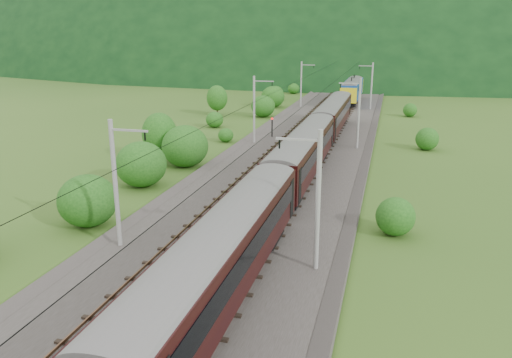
# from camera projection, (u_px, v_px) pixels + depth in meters

# --- Properties ---
(ground) EXTENTS (600.00, 600.00, 0.00)m
(ground) POSITION_uv_depth(u_px,v_px,m) (213.00, 260.00, 30.02)
(ground) COLOR #2F5119
(ground) RESTS_ON ground
(railbed) EXTENTS (14.00, 220.00, 0.30)m
(railbed) POSITION_uv_depth(u_px,v_px,m) (256.00, 205.00, 39.24)
(railbed) COLOR #38332D
(railbed) RESTS_ON ground
(track_left) EXTENTS (2.40, 220.00, 0.27)m
(track_left) POSITION_uv_depth(u_px,v_px,m) (227.00, 200.00, 39.78)
(track_left) COLOR brown
(track_left) RESTS_ON railbed
(track_right) EXTENTS (2.40, 220.00, 0.27)m
(track_right) POSITION_uv_depth(u_px,v_px,m) (286.00, 205.00, 38.58)
(track_right) COLOR brown
(track_right) RESTS_ON railbed
(catenary_left) EXTENTS (2.54, 192.28, 8.00)m
(catenary_left) POSITION_uv_depth(u_px,v_px,m) (255.00, 108.00, 59.92)
(catenary_left) COLOR gray
(catenary_left) RESTS_ON railbed
(catenary_right) EXTENTS (2.54, 192.28, 8.00)m
(catenary_right) POSITION_uv_depth(u_px,v_px,m) (358.00, 112.00, 56.86)
(catenary_right) COLOR gray
(catenary_right) RESTS_ON railbed
(overhead_wires) EXTENTS (4.83, 198.00, 0.03)m
(overhead_wires) POSITION_uv_depth(u_px,v_px,m) (256.00, 117.00, 37.28)
(overhead_wires) COLOR black
(overhead_wires) RESTS_ON ground
(mountain_main) EXTENTS (504.00, 360.00, 244.00)m
(mountain_main) POSITION_uv_depth(u_px,v_px,m) (376.00, 58.00, 270.85)
(mountain_main) COLOR black
(mountain_main) RESTS_ON ground
(mountain_ridge) EXTENTS (336.00, 280.00, 132.00)m
(mountain_ridge) POSITION_uv_depth(u_px,v_px,m) (197.00, 53.00, 337.94)
(mountain_ridge) COLOR black
(mountain_ridge) RESTS_ON ground
(train) EXTENTS (2.94, 140.74, 5.11)m
(train) POSITION_uv_depth(u_px,v_px,m) (275.00, 180.00, 34.07)
(train) COLOR black
(train) RESTS_ON ground
(hazard_post_near) EXTENTS (0.14, 0.14, 1.33)m
(hazard_post_near) POSITION_uv_depth(u_px,v_px,m) (287.00, 154.00, 52.12)
(hazard_post_near) COLOR red
(hazard_post_near) RESTS_ON railbed
(hazard_post_far) EXTENTS (0.14, 0.14, 1.33)m
(hazard_post_far) POSITION_uv_depth(u_px,v_px,m) (315.00, 130.00, 64.86)
(hazard_post_far) COLOR red
(hazard_post_far) RESTS_ON railbed
(signal) EXTENTS (0.27, 0.27, 2.47)m
(signal) POSITION_uv_depth(u_px,v_px,m) (272.00, 126.00, 63.95)
(signal) COLOR black
(signal) RESTS_ON railbed
(vegetation_left) EXTENTS (12.75, 144.67, 5.45)m
(vegetation_left) POSITION_uv_depth(u_px,v_px,m) (154.00, 148.00, 49.98)
(vegetation_left) COLOR #1B4B14
(vegetation_left) RESTS_ON ground
(vegetation_right) EXTENTS (6.17, 104.46, 2.69)m
(vegetation_right) POSITION_uv_depth(u_px,v_px,m) (428.00, 279.00, 25.11)
(vegetation_right) COLOR #1B4B14
(vegetation_right) RESTS_ON ground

